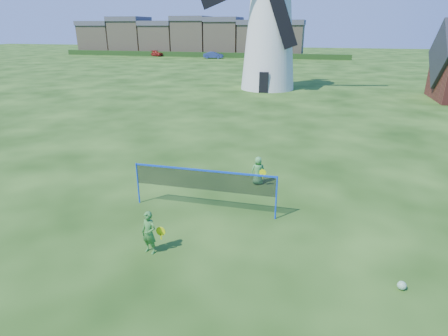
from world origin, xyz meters
The scene contains 10 objects.
ground centered at (0.00, 0.00, 0.00)m, with size 220.00×220.00×0.00m, color black.
windmill centered at (-1.98, 27.57, 5.72)m, with size 12.96×5.43×16.97m.
badminton_net centered at (-0.41, 0.07, 1.14)m, with size 5.05×0.05×1.55m.
player_girl centered at (-1.16, -2.78, 0.64)m, with size 0.69×0.41×1.29m.
player_boy centered at (1.04, 2.86, 0.58)m, with size 0.68×0.51×1.16m.
play_ball centered at (5.54, -2.74, 0.11)m, with size 0.22×0.22×0.22m, color green.
terraced_houses centered at (-26.42, 72.00, 3.85)m, with size 51.59×8.40×8.15m.
hedge centered at (-22.00, 66.00, 0.50)m, with size 62.00×0.80×1.00m, color #193814.
car_left centered at (-31.50, 65.95, 0.64)m, with size 1.51×3.76×1.28m, color #A0251D.
car_right centered at (-17.75, 63.14, 0.65)m, with size 1.37×3.93×1.29m, color navy.
Camera 1 is at (3.09, -10.99, 6.08)m, focal length 29.45 mm.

